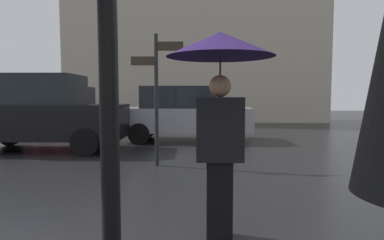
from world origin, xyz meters
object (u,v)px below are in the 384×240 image
object	(u,v)px
parked_car_left	(183,113)
street_signpost	(157,86)
parked_car_right	(65,109)
parked_car_distant	(40,112)
pedestrian_with_umbrella	(220,74)

from	to	relation	value
parked_car_left	street_signpost	world-z (taller)	street_signpost
parked_car_right	parked_car_distant	xyz separation A→B (m)	(1.12, -4.37, 0.09)
parked_car_distant	street_signpost	size ratio (longest dim) A/B	1.58
pedestrian_with_umbrella	parked_car_right	xyz separation A→B (m)	(-5.54, 9.67, -0.76)
street_signpost	parked_car_distant	bearing A→B (deg)	151.03
parked_car_left	street_signpost	distance (m)	3.94
pedestrian_with_umbrella	parked_car_left	world-z (taller)	pedestrian_with_umbrella
parked_car_distant	street_signpost	xyz separation A→B (m)	(3.35, -1.86, 0.64)
parked_car_right	parked_car_distant	size ratio (longest dim) A/B	0.94
pedestrian_with_umbrella	parked_car_left	xyz separation A→B (m)	(-0.67, 7.28, -0.78)
parked_car_left	parked_car_distant	distance (m)	4.25
street_signpost	pedestrian_with_umbrella	bearing A→B (deg)	-72.80
pedestrian_with_umbrella	parked_car_left	distance (m)	7.35
parked_car_right	parked_car_distant	world-z (taller)	parked_car_distant
pedestrian_with_umbrella	street_signpost	distance (m)	3.60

